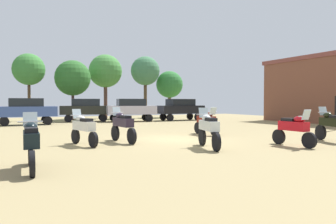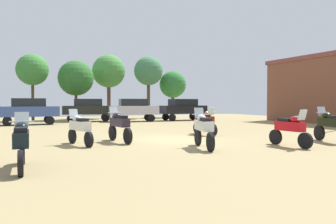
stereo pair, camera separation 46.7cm
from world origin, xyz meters
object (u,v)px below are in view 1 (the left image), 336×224
Objects in this scene: tree_4 at (29,70)px; motorcycle_5 at (332,125)px; car_1 at (131,108)px; car_5 at (26,109)px; car_4 at (180,108)px; tree_2 at (105,71)px; motorcycle_6 at (206,121)px; motorcycle_9 at (294,128)px; car_6 at (86,108)px; motorcycle_4 at (123,125)px; tree_6 at (169,85)px; tree_8 at (73,78)px; motorcycle_3 at (84,128)px; motorcycle_8 at (31,142)px; motorcycle_10 at (209,128)px; tree_1 at (145,71)px.

motorcycle_5 is at bearing -64.44° from tree_4.
car_1 is 8.58m from car_5.
car_5 reaches higher than motorcycle_5.
tree_2 reaches higher than car_4.
car_4 is 9.47m from tree_2.
car_5 reaches higher than motorcycle_6.
car_1 is at bearing -91.49° from motorcycle_9.
tree_2 is (-0.67, 24.69, 4.24)m from motorcycle_9.
motorcycle_4 is at bearing -175.81° from car_6.
tree_8 is (-10.71, -0.61, 0.36)m from tree_6.
tree_2 is at bearing 114.06° from motorcycle_5.
tree_2 is at bearing 13.27° from tree_4.
motorcycle_8 is (-2.17, -4.18, 0.01)m from motorcycle_3.
motorcycle_5 is at bearing 172.76° from car_4.
motorcycle_6 is at bearing 72.68° from motorcycle_10.
tree_1 is 1.16× the size of tree_8.
motorcycle_10 is at bearing -20.07° from motorcycle_9.
motorcycle_4 is at bearing -121.45° from tree_6.
tree_4 is (-0.95, 19.04, 3.94)m from motorcycle_3.
car_4 is (10.15, 13.61, 0.43)m from motorcycle_4.
tree_1 is at bearing 11.36° from car_4.
motorcycle_3 is at bearing -98.72° from tree_8.
motorcycle_9 is 24.65m from tree_4.
motorcycle_8 is 27.38m from tree_1.
car_1 is at bearing -30.90° from tree_4.
motorcycle_3 is at bearing 138.84° from car_4.
motorcycle_10 is 18.72m from car_6.
motorcycle_5 is at bearing -162.64° from car_1.
car_1 reaches higher than motorcycle_6.
motorcycle_4 is 19.22m from tree_8.
car_5 is (-8.74, 17.50, 0.46)m from motorcycle_9.
motorcycle_8 is (-12.03, -0.62, -0.03)m from motorcycle_5.
tree_4 reaches higher than tree_8.
tree_6 is at bearing 58.68° from motorcycle_8.
car_1 is at bearing -87.17° from car_5.
car_1 is 1.04× the size of car_5.
car_4 is at bearing 35.55° from motorcycle_3.
car_6 is at bearing -81.21° from tree_8.
motorcycle_10 reaches higher than motorcycle_9.
tree_4 is (-2.67, 18.73, 3.90)m from motorcycle_4.
car_5 is at bearing -128.38° from tree_8.
car_1 reaches higher than motorcycle_3.
tree_2 is at bearing 58.42° from motorcycle_3.
motorcycle_5 reaches higher than motorcycle_6.
motorcycle_3 is 10.49m from motorcycle_5.
tree_1 is (4.00, 18.25, 4.31)m from motorcycle_6.
motorcycle_9 is 0.48× the size of car_5.
tree_6 is (13.65, 19.81, 2.96)m from motorcycle_3.
tree_1 is at bearing -176.44° from tree_6.
motorcycle_6 is 14.71m from car_5.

